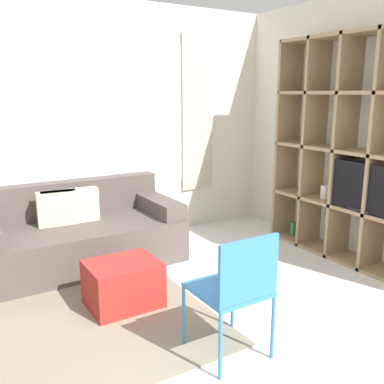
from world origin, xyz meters
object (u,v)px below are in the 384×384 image
(ottoman, at_px, (123,284))
(folding_chair, at_px, (236,285))
(couch_main, at_px, (79,235))
(shelving_unit, at_px, (364,153))

(ottoman, height_order, folding_chair, folding_chair)
(couch_main, relative_size, folding_chair, 2.29)
(ottoman, xyz_separation_m, folding_chair, (0.35, -1.04, 0.33))
(shelving_unit, distance_m, couch_main, 2.97)
(shelving_unit, xyz_separation_m, ottoman, (-2.44, 0.34, -0.94))
(couch_main, relative_size, ottoman, 3.52)
(couch_main, height_order, ottoman, couch_main)
(shelving_unit, relative_size, couch_main, 1.15)
(shelving_unit, bearing_deg, ottoman, 172.02)
(shelving_unit, bearing_deg, couch_main, 150.02)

